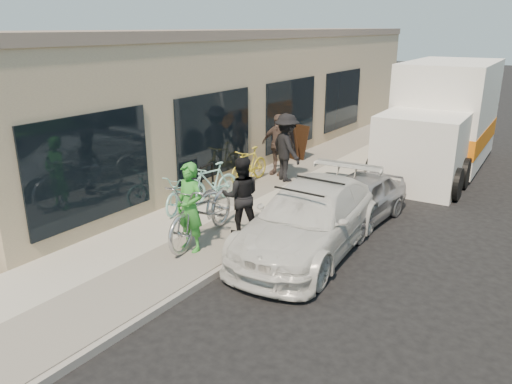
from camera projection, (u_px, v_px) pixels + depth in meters
The scene contains 17 objects.
ground at pixel (230, 287), 8.71m from camera, with size 120.00×120.00×0.00m, color black.
sidewalk at pixel (239, 210), 12.10m from camera, with size 3.00×34.00×0.15m, color #A6A295.
curb at pixel (294, 224), 11.28m from camera, with size 0.12×34.00×0.13m, color gray.
storefront at pixel (247, 94), 17.10m from camera, with size 3.60×20.00×4.22m.
bike_rack at pixel (207, 177), 12.69m from camera, with size 0.13×0.61×0.86m.
sandwich_board at pixel (294, 142), 16.33m from camera, with size 0.86×0.86×1.09m.
sedan_white at pixel (310, 218), 9.97m from camera, with size 2.27×4.79×1.39m.
sedan_silver at pixel (357, 199), 11.39m from camera, with size 1.33×3.32×1.13m, color #A3A4A9.
moving_truck at pixel (442, 122), 15.72m from camera, with size 2.83×6.80×3.28m.
tandem_bike at pixel (203, 210), 10.10m from camera, with size 0.84×2.41×1.27m, color #B5B5B7.
woman_rider at pixel (190, 207), 9.55m from camera, with size 0.64×0.42×1.75m, color green.
man_standing at pixel (241, 196), 10.36m from camera, with size 0.80×0.63×1.65m, color black.
cruiser_bike_a at pixel (212, 183), 12.31m from camera, with size 0.46×1.64×0.99m, color #8FD6C9.
cruiser_bike_b at pixel (184, 191), 11.85m from camera, with size 0.59×1.70×0.89m, color #8FD6C9.
cruiser_bike_c at pixel (249, 165), 13.91m from camera, with size 0.46×1.63×0.98m, color gold.
bystander_a at pixel (286, 148), 13.93m from camera, with size 1.23×0.71×1.90m, color black.
bystander_b at pixel (278, 145), 14.54m from camera, with size 1.05×0.44×1.79m, color brown.
Camera 1 is at (4.70, -6.16, 4.32)m, focal length 35.00 mm.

